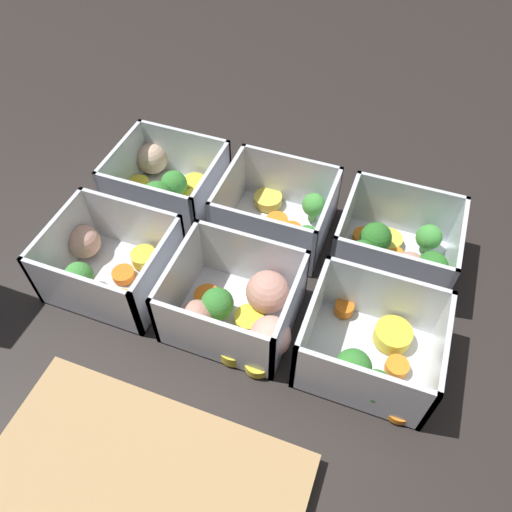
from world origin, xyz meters
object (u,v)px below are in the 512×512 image
object	(u,v)px
container_near_right	(163,183)
container_far_right	(107,262)
container_far_left	(371,351)
container_near_center	(279,216)
container_far_center	(241,309)
container_near_left	(397,251)

from	to	relation	value
container_near_right	container_far_right	size ratio (longest dim) A/B	0.98
container_near_right	container_far_left	world-z (taller)	same
container_near_center	container_far_center	world-z (taller)	same
container_far_left	container_far_right	size ratio (longest dim) A/B	0.90
container_near_left	container_far_left	xyz separation A→B (m)	(0.00, 0.14, 0.00)
container_far_left	container_far_right	bearing A→B (deg)	-1.64
container_near_center	container_far_right	size ratio (longest dim) A/B	0.90
container_far_right	container_far_left	bearing A→B (deg)	178.36
container_near_left	container_far_right	xyz separation A→B (m)	(0.31, 0.13, -0.00)
container_near_left	container_far_center	size ratio (longest dim) A/B	0.93
container_far_left	container_far_right	xyz separation A→B (m)	(0.31, -0.01, -0.00)
container_near_center	container_far_center	xyz separation A→B (m)	(-0.01, 0.15, 0.00)
container_far_center	container_far_right	bearing A→B (deg)	-1.99
container_far_left	container_near_left	bearing A→B (deg)	-90.60
container_far_left	container_far_center	bearing A→B (deg)	-1.23
container_near_left	container_near_center	size ratio (longest dim) A/B	1.00
container_near_right	container_far_center	distance (m)	0.22
container_near_left	container_near_right	distance (m)	0.31
container_near_center	container_near_right	world-z (taller)	same
container_near_center	container_far_right	bearing A→B (deg)	40.85
container_near_right	container_far_left	xyz separation A→B (m)	(-0.31, 0.15, -0.00)
container_near_right	container_far_left	size ratio (longest dim) A/B	1.10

